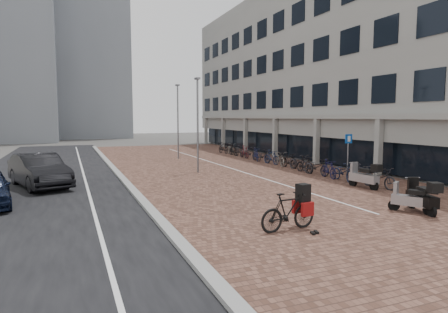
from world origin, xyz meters
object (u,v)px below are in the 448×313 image
(parking_sign, at_px, (348,149))
(scooter_back, at_px, (412,198))
(hero_bike, at_px, (288,211))
(scooter_mid, at_px, (422,196))
(scooter_front, at_px, (364,176))
(car_dark, at_px, (39,170))

(parking_sign, bearing_deg, scooter_back, -120.03)
(hero_bike, distance_m, parking_sign, 11.52)
(scooter_back, bearing_deg, scooter_mid, -47.37)
(scooter_mid, bearing_deg, scooter_back, -177.63)
(scooter_front, height_order, scooter_back, scooter_front)
(car_dark, xyz_separation_m, scooter_back, (12.64, -10.71, -0.28))
(car_dark, height_order, scooter_back, car_dark)
(scooter_front, distance_m, parking_sign, 3.52)
(car_dark, distance_m, scooter_mid, 16.91)
(car_dark, relative_size, scooter_back, 3.14)
(scooter_mid, relative_size, scooter_back, 1.12)
(scooter_front, bearing_deg, scooter_mid, -113.31)
(scooter_mid, relative_size, parking_sign, 0.72)
(hero_bike, bearing_deg, scooter_mid, -95.28)
(scooter_back, bearing_deg, scooter_front, 36.72)
(scooter_mid, xyz_separation_m, scooter_back, (-0.35, 0.10, -0.06))
(scooter_mid, distance_m, parking_sign, 8.17)
(car_dark, height_order, scooter_front, car_dark)
(scooter_front, distance_m, scooter_back, 4.79)
(scooter_front, bearing_deg, parking_sign, 57.42)
(car_dark, relative_size, parking_sign, 2.04)
(scooter_front, height_order, scooter_mid, scooter_front)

